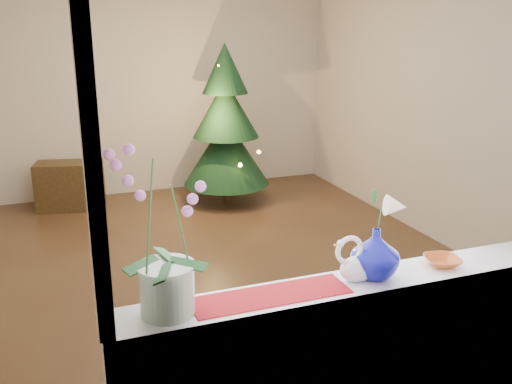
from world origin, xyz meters
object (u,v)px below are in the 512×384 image
xmas_tree (226,124)px  swan (359,259)px  paperweight (382,270)px  side_table (70,186)px  amber_dish (442,262)px  orchid_pot (164,232)px  blue_vase (376,250)px

xmas_tree → swan: bearing=-99.5°
paperweight → side_table: bearing=104.7°
swan → amber_dish: swan is taller
orchid_pot → swan: size_ratio=2.85×
swan → xmas_tree: xmas_tree is taller
side_table → xmas_tree: bearing=2.5°
swan → blue_vase: size_ratio=0.91×
orchid_pot → swan: (0.88, -0.00, -0.25)m
blue_vase → side_table: 4.66m
amber_dish → side_table: (-1.53, 4.46, -0.67)m
blue_vase → xmas_tree: (0.60, 4.11, -0.14)m
swan → side_table: size_ratio=0.34×
orchid_pot → paperweight: bearing=-1.5°
xmas_tree → side_table: xmas_tree is taller
orchid_pot → paperweight: 1.04m
paperweight → blue_vase: bearing=131.5°
blue_vase → orchid_pot: bearing=-180.0°
blue_vase → amber_dish: bearing=-1.1°
blue_vase → side_table: bearing=104.5°
amber_dish → swan: bearing=179.6°
swan → paperweight: (0.11, -0.02, -0.07)m
orchid_pot → xmas_tree: xmas_tree is taller
side_table → paperweight: bearing=-62.0°
amber_dish → side_table: 4.76m
blue_vase → xmas_tree: xmas_tree is taller
blue_vase → amber_dish: (0.38, -0.01, -0.12)m
paperweight → swan: bearing=168.6°
orchid_pot → amber_dish: size_ratio=4.84×
orchid_pot → paperweight: (0.99, -0.03, -0.31)m
side_table → amber_dish: bearing=-57.7°
swan → blue_vase: (0.09, 0.00, 0.03)m
swan → side_table: swan is taller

